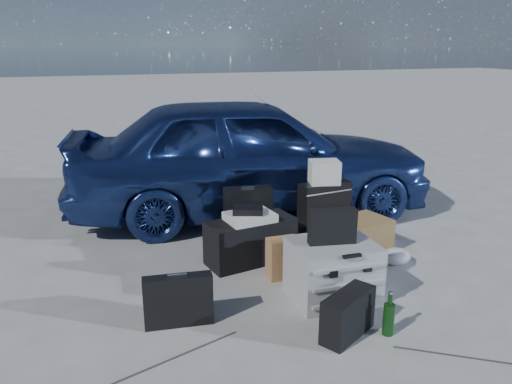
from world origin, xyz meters
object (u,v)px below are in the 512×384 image
at_px(briefcase, 178,301).
at_px(suitcase_left, 248,218).
at_px(pelican_case, 332,270).
at_px(duffel_bag, 251,241).
at_px(cardboard_box, 363,235).
at_px(green_bottle, 389,314).
at_px(suitcase_right, 324,213).
at_px(car, 250,155).

bearing_deg(briefcase, suitcase_left, 59.17).
relative_size(pelican_case, duffel_bag, 0.79).
bearing_deg(cardboard_box, briefcase, -160.37).
distance_m(briefcase, cardboard_box, 2.00).
bearing_deg(suitcase_left, cardboard_box, -17.36).
bearing_deg(duffel_bag, cardboard_box, -17.89).
bearing_deg(green_bottle, cardboard_box, 65.04).
height_order(suitcase_right, cardboard_box, suitcase_right).
xyz_separation_m(car, pelican_case, (-0.09, -2.13, -0.45)).
relative_size(briefcase, green_bottle, 1.56).
distance_m(car, pelican_case, 2.18).
bearing_deg(suitcase_right, briefcase, -154.48).
relative_size(cardboard_box, green_bottle, 1.42).
height_order(car, briefcase, car).
height_order(car, pelican_case, car).
bearing_deg(green_bottle, pelican_case, 100.53).
bearing_deg(briefcase, green_bottle, -17.62).
relative_size(suitcase_right, cardboard_box, 1.40).
bearing_deg(green_bottle, car, 90.46).
bearing_deg(car, duffel_bag, 169.11).
bearing_deg(briefcase, cardboard_box, 27.12).
height_order(pelican_case, suitcase_left, suitcase_left).
relative_size(suitcase_left, green_bottle, 1.94).
bearing_deg(suitcase_right, car, 102.53).
relative_size(pelican_case, briefcase, 1.31).
relative_size(car, green_bottle, 13.15).
relative_size(car, suitcase_left, 6.77).
bearing_deg(duffel_bag, car, 60.99).
bearing_deg(pelican_case, car, 90.58).
distance_m(briefcase, duffel_bag, 1.16).
distance_m(suitcase_right, cardboard_box, 0.44).
bearing_deg(car, suitcase_left, 167.90).
xyz_separation_m(briefcase, green_bottle, (1.29, -0.60, -0.03)).
bearing_deg(suitcase_left, pelican_case, -68.10).
bearing_deg(cardboard_box, car, 113.06).
relative_size(pelican_case, suitcase_left, 1.05).
xyz_separation_m(pelican_case, green_bottle, (0.11, -0.59, -0.07)).
relative_size(car, cardboard_box, 9.25).
bearing_deg(suitcase_left, car, 78.61).
distance_m(car, suitcase_right, 1.23).
relative_size(pelican_case, cardboard_box, 1.43).
bearing_deg(pelican_case, briefcase, -177.98).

